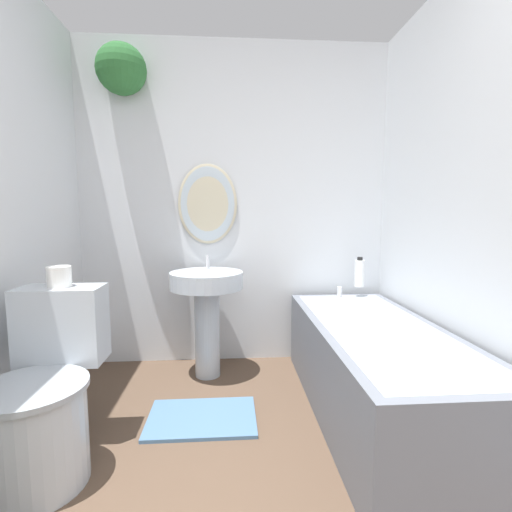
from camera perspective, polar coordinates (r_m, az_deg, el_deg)
wall_back at (r=2.85m, az=-5.03°, el=9.68°), size 2.41×0.34×2.40m
wall_right at (r=2.02m, az=33.14°, el=7.19°), size 0.06×2.54×2.40m
toilet at (r=1.97m, az=-29.94°, el=-18.71°), size 0.44×0.63×0.79m
pedestal_sink at (r=2.61m, az=-7.57°, el=-6.89°), size 0.50×0.50×0.84m
bathtub at (r=2.28m, az=18.03°, el=-16.15°), size 0.69×1.66×0.60m
shampoo_bottle at (r=2.88m, az=15.64°, el=-2.51°), size 0.07×0.07×0.22m
bath_mat at (r=2.27m, az=-8.31°, el=-23.42°), size 0.60×0.41×0.02m
toilet_paper_roll at (r=2.02m, az=-28.03°, el=-2.82°), size 0.11×0.11×0.10m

